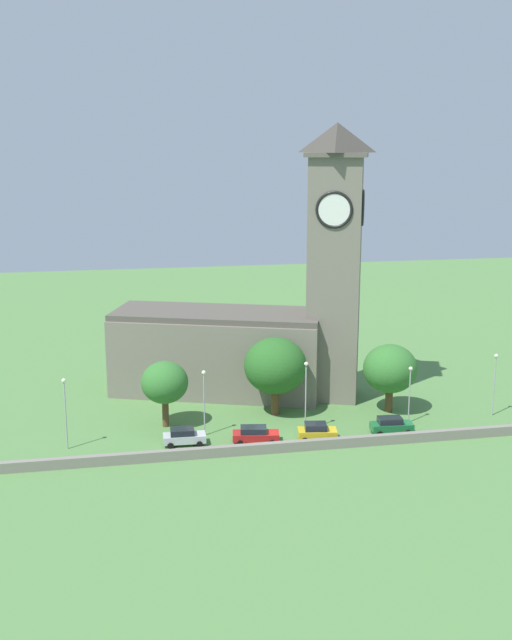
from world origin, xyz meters
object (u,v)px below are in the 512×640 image
object	(u,v)px
church	(254,324)
car_yellow	(317,432)
streetlamp_west_mid	(204,392)
streetlamp_central	(306,386)
streetlamp_east_mid	(410,385)
tree_riverside_west	(165,383)
car_silver	(184,437)
tree_riverside_east	(390,369)
tree_by_tower	(275,366)
car_red	(255,434)
car_green	(391,425)
streetlamp_west_end	(65,403)
streetlamp_east_end	(495,375)

from	to	relation	value
church	car_yellow	xyz separation A→B (m)	(3.53, -16.64, -7.83)
streetlamp_west_mid	streetlamp_central	xyz separation A→B (m)	(10.76, -0.88, 0.34)
car_yellow	streetlamp_west_mid	size ratio (longest dim) A/B	0.60
streetlamp_east_mid	tree_riverside_west	world-z (taller)	tree_riverside_west
car_silver	tree_riverside_east	world-z (taller)	tree_riverside_east
tree_riverside_east	tree_by_tower	bearing A→B (deg)	172.88
car_red	car_green	bearing A→B (deg)	-1.18
streetlamp_west_end	streetlamp_west_mid	xyz separation A→B (m)	(14.11, 1.07, -0.16)
car_green	streetlamp_west_end	xyz separation A→B (m)	(-33.70, 2.12, 4.01)
car_green	tree_by_tower	bearing A→B (deg)	143.13
car_silver	streetlamp_west_mid	distance (m)	5.06
car_yellow	streetlamp_west_end	xyz separation A→B (m)	(-25.42, 2.49, 4.00)
car_silver	streetlamp_west_mid	bearing A→B (deg)	42.06
car_red	tree_riverside_west	size ratio (longest dim) A/B	0.69
car_silver	car_red	world-z (taller)	car_silver
car_yellow	tree_riverside_east	distance (m)	13.19
tree_by_tower	streetlamp_west_mid	bearing A→B (deg)	-150.22
streetlamp_central	tree_riverside_east	bearing A→B (deg)	21.05
streetlamp_west_end	streetlamp_east_end	size ratio (longest dim) A/B	1.03
car_silver	church	bearing A→B (deg)	56.26
streetlamp_east_end	tree_by_tower	world-z (taller)	tree_by_tower
church	streetlamp_east_end	size ratio (longest dim) A/B	4.48
car_red	car_yellow	xyz separation A→B (m)	(6.41, -0.66, 0.08)
car_yellow	tree_by_tower	size ratio (longest dim) A/B	0.48
car_green	streetlamp_west_mid	distance (m)	20.22
car_red	streetlamp_west_mid	distance (m)	6.91
car_green	car_yellow	bearing A→B (deg)	-177.50
streetlamp_east_mid	car_green	bearing A→B (deg)	-137.82
car_silver	streetlamp_central	bearing A→B (deg)	5.61
tree_riverside_east	car_red	bearing A→B (deg)	-159.66
streetlamp_west_end	streetlamp_east_mid	size ratio (longest dim) A/B	1.16
streetlamp_east_end	tree_riverside_west	bearing A→B (deg)	174.59
tree_by_tower	streetlamp_west_end	bearing A→B (deg)	-165.15
car_silver	streetlamp_west_end	world-z (taller)	streetlamp_west_end
streetlamp_east_end	streetlamp_central	bearing A→B (deg)	-177.81
streetlamp_west_end	streetlamp_east_end	xyz separation A→B (m)	(46.98, 1.04, -0.12)
church	car_red	bearing A→B (deg)	-100.22
car_green	tree_riverside_west	world-z (taller)	tree_riverside_west
streetlamp_west_mid	streetlamp_central	size ratio (longest dim) A/B	0.92
car_silver	streetlamp_west_end	bearing A→B (deg)	174.64
car_yellow	streetlamp_central	distance (m)	4.99
streetlamp_east_end	tree_by_tower	size ratio (longest dim) A/B	0.81
car_green	tree_riverside_west	bearing A→B (deg)	164.18
car_red	tree_riverside_west	world-z (taller)	tree_riverside_west
streetlamp_east_end	tree_riverside_west	xyz separation A→B (m)	(-36.72, 3.48, 0.16)
car_yellow	streetlamp_east_mid	xyz separation A→B (m)	(11.33, 3.12, 3.42)
church	streetlamp_east_mid	world-z (taller)	church
streetlamp_east_mid	tree_riverside_east	bearing A→B (deg)	103.45
car_green	tree_riverside_west	size ratio (longest dim) A/B	0.63
streetlamp_central	streetlamp_east_mid	world-z (taller)	streetlamp_central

